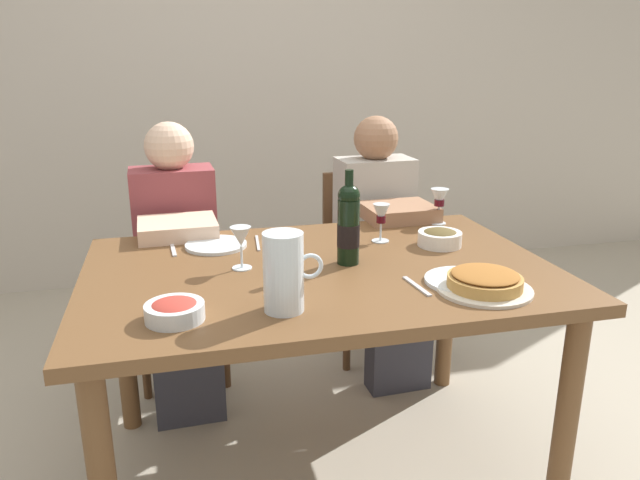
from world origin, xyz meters
TOP-DOWN VIEW (x-y plane):
  - ground_plane at (0.00, 0.00)m, footprint 8.00×8.00m
  - back_wall at (0.00, 2.10)m, footprint 8.00×0.10m
  - dining_table at (0.00, 0.00)m, footprint 1.50×1.00m
  - wine_bottle at (0.10, 0.01)m, footprint 0.07×0.07m
  - water_pitcher at (-0.18, -0.31)m, footprint 0.16×0.11m
  - baked_tart at (0.41, -0.31)m, footprint 0.28×0.28m
  - salad_bowl at (-0.46, -0.30)m, footprint 0.15×0.15m
  - olive_bowl at (0.47, 0.12)m, footprint 0.16×0.16m
  - wine_glass_left_diner at (-0.25, 0.05)m, footprint 0.07×0.07m
  - wine_glass_right_diner at (0.28, 0.22)m, footprint 0.06×0.06m
  - wine_glass_centre at (0.59, 0.39)m, footprint 0.07×0.07m
  - dinner_plate_left_setting at (-0.31, 0.30)m, footprint 0.22×0.22m
  - dinner_plate_right_setting at (0.39, -0.24)m, footprint 0.23×0.23m
  - fork_left_setting at (-0.46, 0.30)m, footprint 0.02×0.16m
  - knife_left_setting at (-0.16, 0.30)m, footprint 0.03×0.18m
  - knife_right_setting at (0.54, -0.24)m, footprint 0.01×0.18m
  - spoon_right_setting at (0.24, -0.24)m, footprint 0.03×0.16m
  - chair_left at (-0.45, 0.87)m, footprint 0.41×0.41m
  - diner_left at (-0.45, 0.63)m, footprint 0.35×0.51m
  - chair_right at (0.45, 0.90)m, footprint 0.41×0.41m
  - diner_right at (0.45, 0.66)m, footprint 0.35×0.51m

SIDE VIEW (x-z plane):
  - ground_plane at x=0.00m, z-range 0.00..0.00m
  - chair_left at x=-0.45m, z-range 0.06..0.93m
  - chair_right at x=0.45m, z-range 0.06..0.93m
  - diner_left at x=-0.45m, z-range 0.04..1.20m
  - diner_right at x=0.45m, z-range 0.04..1.20m
  - dining_table at x=0.00m, z-range 0.29..1.05m
  - fork_left_setting at x=-0.46m, z-range 0.76..0.76m
  - knife_left_setting at x=-0.16m, z-range 0.76..0.76m
  - knife_right_setting at x=0.54m, z-range 0.76..0.76m
  - spoon_right_setting at x=0.24m, z-range 0.76..0.76m
  - dinner_plate_left_setting at x=-0.31m, z-range 0.76..0.77m
  - dinner_plate_right_setting at x=0.39m, z-range 0.76..0.77m
  - salad_bowl at x=-0.46m, z-range 0.76..0.81m
  - baked_tart at x=0.41m, z-range 0.76..0.82m
  - olive_bowl at x=0.47m, z-range 0.76..0.82m
  - water_pitcher at x=-0.18m, z-range 0.75..0.96m
  - wine_glass_right_diner at x=0.28m, z-range 0.79..0.93m
  - wine_glass_left_diner at x=-0.25m, z-range 0.79..0.93m
  - wine_glass_centre at x=0.59m, z-range 0.79..0.93m
  - wine_bottle at x=0.10m, z-range 0.74..1.05m
  - back_wall at x=0.00m, z-range 0.00..2.80m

